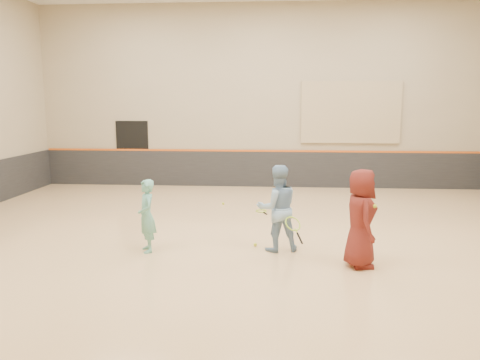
# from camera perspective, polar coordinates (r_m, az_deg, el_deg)

# --- Properties ---
(room) EXTENTS (15.04, 12.04, 6.22)m
(room) POSITION_cam_1_polar(r_m,az_deg,el_deg) (9.83, 2.15, -2.35)
(room) COLOR tan
(room) RESTS_ON ground
(wainscot_back) EXTENTS (14.90, 0.04, 1.20)m
(wainscot_back) POSITION_cam_1_polar(r_m,az_deg,el_deg) (15.75, 2.96, 1.33)
(wainscot_back) COLOR #232326
(wainscot_back) RESTS_ON floor
(accent_stripe) EXTENTS (14.90, 0.03, 0.06)m
(accent_stripe) POSITION_cam_1_polar(r_m,az_deg,el_deg) (15.66, 2.98, 3.57)
(accent_stripe) COLOR #D85914
(accent_stripe) RESTS_ON wall_back
(acoustic_panel) EXTENTS (3.20, 0.08, 2.00)m
(acoustic_panel) POSITION_cam_1_polar(r_m,az_deg,el_deg) (15.76, 13.35, 8.03)
(acoustic_panel) COLOR tan
(acoustic_panel) RESTS_ON wall_back
(doorway) EXTENTS (1.10, 0.05, 2.20)m
(doorway) POSITION_cam_1_polar(r_m,az_deg,el_deg) (16.42, -12.95, 3.20)
(doorway) COLOR black
(doorway) RESTS_ON floor
(girl) EXTENTS (0.52, 0.60, 1.39)m
(girl) POSITION_cam_1_polar(r_m,az_deg,el_deg) (9.06, -11.29, -4.31)
(girl) COLOR #6AB7A7
(girl) RESTS_ON floor
(instructor) EXTENTS (0.94, 0.82, 1.66)m
(instructor) POSITION_cam_1_polar(r_m,az_deg,el_deg) (8.95, 4.59, -3.44)
(instructor) COLOR #84AACD
(instructor) RESTS_ON floor
(young_man) EXTENTS (0.62, 0.88, 1.71)m
(young_man) POSITION_cam_1_polar(r_m,az_deg,el_deg) (8.32, 14.48, -4.54)
(young_man) COLOR maroon
(young_man) RESTS_ON floor
(held_racket) EXTENTS (0.51, 0.51, 0.52)m
(held_racket) POSITION_cam_1_polar(r_m,az_deg,el_deg) (8.71, 6.46, -5.32)
(held_racket) COLOR #B0E732
(held_racket) RESTS_ON instructor
(spare_racket) EXTENTS (0.66, 0.66, 0.03)m
(spare_racket) POSITION_cam_1_polar(r_m,az_deg,el_deg) (12.27, 2.60, -3.77)
(spare_racket) COLOR #ABDA30
(spare_racket) RESTS_ON floor
(ball_under_racket) EXTENTS (0.07, 0.07, 0.07)m
(ball_under_racket) POSITION_cam_1_polar(r_m,az_deg,el_deg) (9.37, 1.87, -7.88)
(ball_under_racket) COLOR yellow
(ball_under_racket) RESTS_ON floor
(ball_in_hand) EXTENTS (0.07, 0.07, 0.07)m
(ball_in_hand) POSITION_cam_1_polar(r_m,az_deg,el_deg) (8.12, 16.12, -3.07)
(ball_in_hand) COLOR #BFCF30
(ball_in_hand) RESTS_ON young_man
(ball_beside_spare) EXTENTS (0.07, 0.07, 0.07)m
(ball_beside_spare) POSITION_cam_1_polar(r_m,az_deg,el_deg) (13.07, -2.06, -2.87)
(ball_beside_spare) COLOR #CFE034
(ball_beside_spare) RESTS_ON floor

